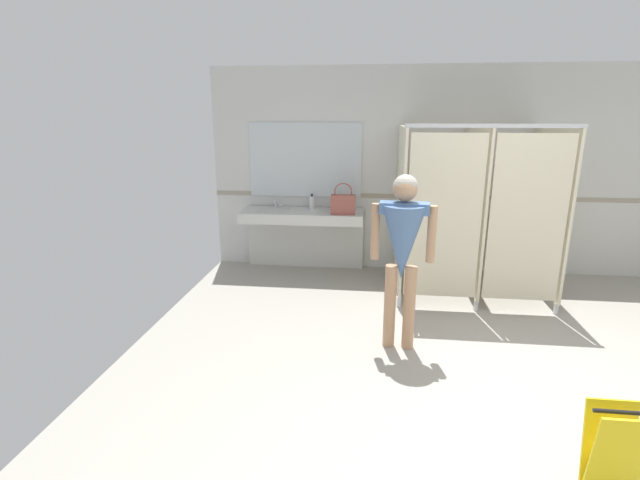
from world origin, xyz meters
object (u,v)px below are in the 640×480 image
person_standing (403,242)px  handbag (343,204)px  wet_floor_sign (612,456)px  soap_dispenser (312,202)px

person_standing → handbag: 2.01m
person_standing → wet_floor_sign: size_ratio=2.67×
soap_dispenser → wet_floor_sign: 4.57m
handbag → soap_dispenser: (-0.46, 0.32, -0.05)m
soap_dispenser → person_standing: bearing=-63.2°
person_standing → soap_dispenser: person_standing is taller
handbag → wet_floor_sign: bearing=-64.3°
person_standing → wet_floor_sign: person_standing is taller
handbag → wet_floor_sign: handbag is taller
person_standing → handbag: (-0.66, 1.90, -0.03)m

